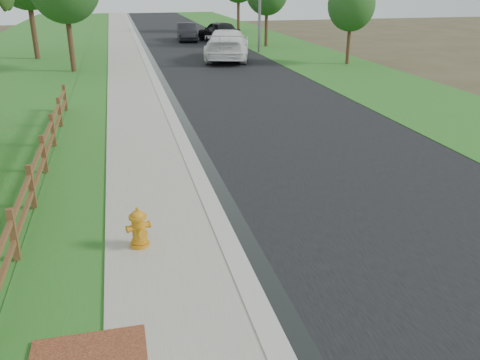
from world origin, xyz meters
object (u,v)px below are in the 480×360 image
object	(u,v)px
fire_hydrant	(139,229)
dark_car_mid	(219,31)
white_suv	(227,44)
ranch_fence	(38,167)

from	to	relation	value
fire_hydrant	dark_car_mid	distance (m)	35.86
fire_hydrant	dark_car_mid	bearing A→B (deg)	76.24
dark_car_mid	white_suv	bearing A→B (deg)	65.82
dark_car_mid	fire_hydrant	bearing A→B (deg)	60.27
ranch_fence	fire_hydrant	distance (m)	4.34
ranch_fence	fire_hydrant	xyz separation A→B (m)	(2.27, -3.69, -0.14)
ranch_fence	dark_car_mid	xyz separation A→B (m)	(10.80, 31.13, 0.26)
dark_car_mid	ranch_fence	bearing A→B (deg)	54.90
ranch_fence	dark_car_mid	world-z (taller)	dark_car_mid
ranch_fence	dark_car_mid	size ratio (longest dim) A/B	3.37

